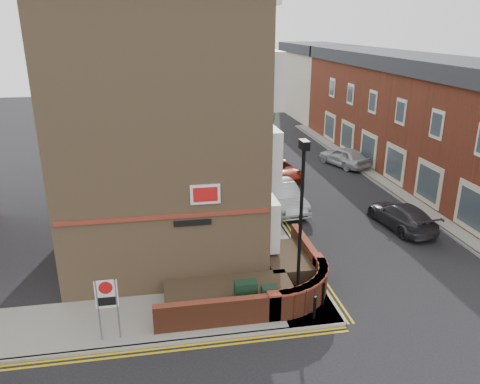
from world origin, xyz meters
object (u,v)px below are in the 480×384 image
object	(u,v)px
utility_cabinet_large	(246,296)
zone_sign	(107,299)
lamppost	(300,227)
silver_car_near	(281,196)

from	to	relation	value
utility_cabinet_large	zone_sign	world-z (taller)	zone_sign
utility_cabinet_large	zone_sign	bearing A→B (deg)	-170.31
lamppost	utility_cabinet_large	bearing A→B (deg)	176.99
utility_cabinet_large	zone_sign	xyz separation A→B (m)	(-4.70, -0.80, 0.92)
lamppost	zone_sign	bearing A→B (deg)	-173.93
utility_cabinet_large	lamppost	bearing A→B (deg)	-3.01
utility_cabinet_large	zone_sign	size ratio (longest dim) A/B	0.55
silver_car_near	zone_sign	bearing A→B (deg)	-135.77
lamppost	utility_cabinet_large	distance (m)	3.24
zone_sign	silver_car_near	bearing A→B (deg)	50.92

